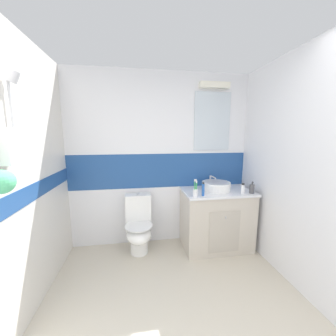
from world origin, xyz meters
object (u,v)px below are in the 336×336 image
Objects in this scene: soap_dispenser at (252,189)px; deodorant_spray_can at (243,189)px; toilet at (139,226)px; toothbrush_cup at (195,192)px; toothpaste_tube_upright at (203,189)px; sink_basin at (216,186)px.

soap_dispenser is 0.12m from deodorant_spray_can.
toilet is 0.94m from toothbrush_cup.
deodorant_spray_can is (0.66, 0.03, 0.00)m from toothbrush_cup.
soap_dispenser is at bearing 0.00° from toothpaste_tube_upright.
toilet is 5.74× the size of deodorant_spray_can.
soap_dispenser is 0.92× the size of toothpaste_tube_upright.
deodorant_spray_can is at bearing -10.42° from toilet.
soap_dispenser is at bearing -5.64° from deodorant_spray_can.
toothbrush_cup reaches higher than deodorant_spray_can.
deodorant_spray_can is (1.38, -0.25, 0.54)m from toilet.
toilet is 1.50m from deodorant_spray_can.
sink_basin is 2.68× the size of soap_dispenser.
deodorant_spray_can is 0.55m from toothpaste_tube_upright.
soap_dispenser is (1.50, -0.27, 0.54)m from toilet.
toothbrush_cup is at bearing -21.65° from toilet.
toothpaste_tube_upright is at bearing -17.85° from toilet.
toothpaste_tube_upright is at bearing -178.76° from deodorant_spray_can.
sink_basin is 0.36m from deodorant_spray_can.
toilet is at bearing 169.58° from deodorant_spray_can.
deodorant_spray_can is (0.28, -0.21, 0.00)m from sink_basin.
sink_basin reaches higher than toilet.
sink_basin is 2.46× the size of toothpaste_tube_upright.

